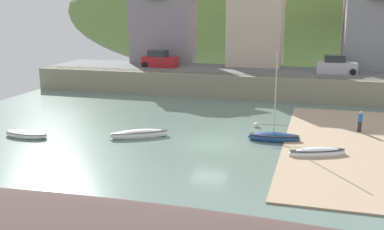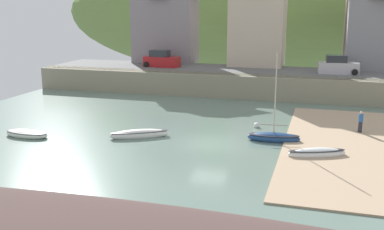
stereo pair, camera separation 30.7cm
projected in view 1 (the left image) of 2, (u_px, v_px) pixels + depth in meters
ground at (192, 197)px, 22.82m from camera, size 48.00×41.00×0.61m
quay_seawall at (249, 84)px, 48.24m from camera, size 48.00×9.40×2.40m
hillside_backdrop at (278, 11)px, 82.16m from camera, size 80.00×44.00×23.89m
waterfront_building_left at (163, 21)px, 57.22m from camera, size 7.90×4.50×10.07m
waterfront_building_centre at (256, 14)px, 53.94m from camera, size 6.56×5.36×11.90m
waterfront_building_right at (377, 25)px, 50.70m from camera, size 6.90×4.76×9.59m
sailboat_far_left at (140, 134)px, 33.60m from camera, size 4.26×2.98×0.79m
sailboat_tall_mast at (317, 153)px, 29.38m from camera, size 3.87×2.31×0.76m
motorboat_with_cabin at (274, 137)px, 32.78m from camera, size 3.78×1.47×6.42m
sailboat_nearest_shore at (26, 134)px, 33.72m from camera, size 3.51×1.51×0.66m
parked_car_near_slipway at (160, 60)px, 53.72m from camera, size 4.20×1.97×1.95m
parked_car_by_wall at (336, 66)px, 48.51m from camera, size 4.23×2.03×1.95m
person_on_slipway at (360, 120)px, 34.59m from camera, size 0.34×0.34×1.62m
mooring_buoy at (256, 125)px, 36.47m from camera, size 0.48×0.48×0.48m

